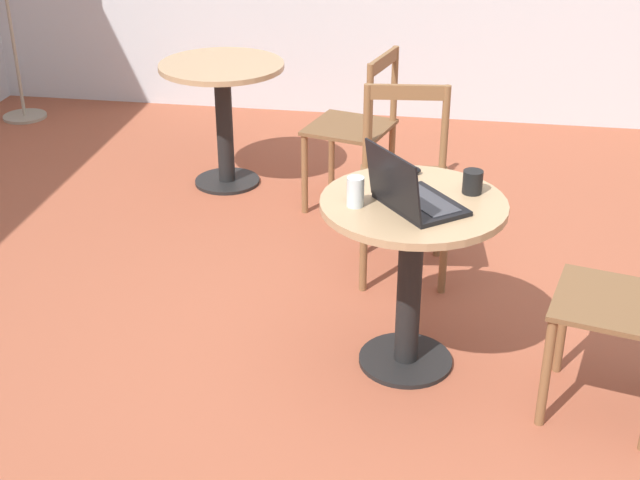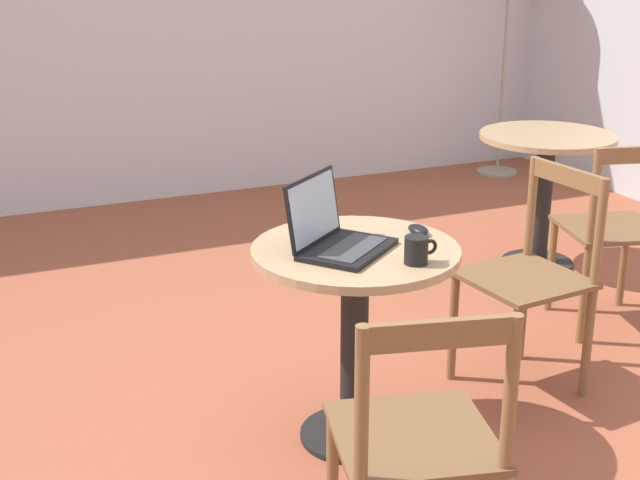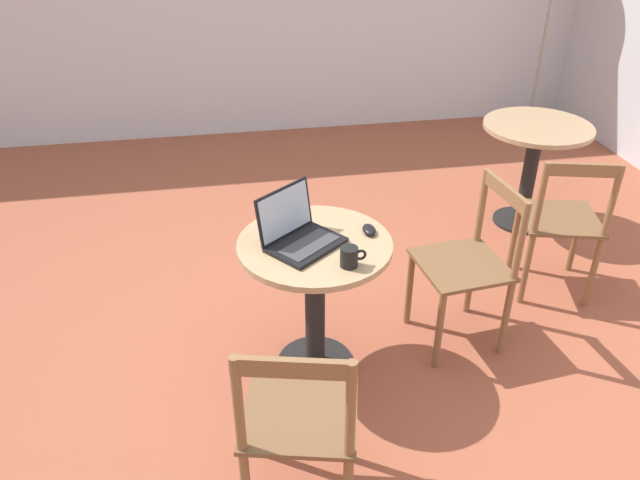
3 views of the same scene
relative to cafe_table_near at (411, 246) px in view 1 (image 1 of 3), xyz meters
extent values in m
plane|color=#9E5138|center=(-0.14, 0.07, -0.54)|extent=(16.00, 16.00, 0.00)
cylinder|color=black|center=(0.00, 0.00, -0.53)|extent=(0.38, 0.38, 0.02)
cylinder|color=black|center=(0.00, 0.00, -0.18)|extent=(0.10, 0.10, 0.68)
cylinder|color=tan|center=(0.00, 0.00, 0.18)|extent=(0.71, 0.71, 0.03)
cylinder|color=black|center=(1.69, 1.19, -0.53)|extent=(0.38, 0.38, 0.02)
cylinder|color=black|center=(1.69, 1.19, -0.18)|extent=(0.10, 0.10, 0.68)
cylinder|color=tan|center=(1.69, 1.19, 0.18)|extent=(0.71, 0.71, 0.03)
cylinder|color=brown|center=(0.60, -0.12, -0.31)|extent=(0.04, 0.04, 0.45)
cylinder|color=brown|center=(0.56, 0.24, -0.31)|extent=(0.04, 0.04, 0.45)
cylinder|color=brown|center=(0.96, -0.08, -0.31)|extent=(0.04, 0.04, 0.45)
cylinder|color=brown|center=(0.92, 0.28, -0.31)|extent=(0.04, 0.04, 0.45)
cube|color=brown|center=(0.76, 0.08, -0.07)|extent=(0.46, 0.46, 0.02)
cylinder|color=brown|center=(0.96, -0.08, 0.14)|extent=(0.04, 0.04, 0.41)
cylinder|color=brown|center=(0.92, 0.28, 0.14)|extent=(0.04, 0.04, 0.41)
cube|color=brown|center=(0.94, 0.10, 0.31)|extent=(0.07, 0.40, 0.07)
cylinder|color=brown|center=(-0.32, -0.52, -0.31)|extent=(0.04, 0.04, 0.45)
cylinder|color=brown|center=(0.04, -0.61, -0.31)|extent=(0.04, 0.04, 0.45)
cube|color=brown|center=(-0.18, -0.74, -0.07)|extent=(0.51, 0.51, 0.02)
cylinder|color=brown|center=(1.36, 0.66, -0.31)|extent=(0.04, 0.04, 0.45)
cylinder|color=brown|center=(1.71, 0.57, -0.31)|extent=(0.04, 0.04, 0.45)
cylinder|color=brown|center=(1.26, 0.31, -0.31)|extent=(0.04, 0.04, 0.45)
cylinder|color=brown|center=(1.62, 0.21, -0.31)|extent=(0.04, 0.04, 0.45)
cube|color=brown|center=(1.49, 0.44, -0.07)|extent=(0.51, 0.51, 0.02)
cylinder|color=brown|center=(1.26, 0.31, 0.14)|extent=(0.04, 0.04, 0.41)
cylinder|color=brown|center=(1.62, 0.21, 0.14)|extent=(0.04, 0.04, 0.41)
cube|color=brown|center=(1.44, 0.26, 0.31)|extent=(0.39, 0.13, 0.07)
cylinder|color=#9E937F|center=(2.59, 2.92, -0.53)|extent=(0.30, 0.30, 0.02)
cylinder|color=#9E937F|center=(2.59, 2.92, 0.19)|extent=(0.02, 0.02, 1.44)
cube|color=black|center=(-0.04, -0.03, 0.20)|extent=(0.39, 0.38, 0.02)
cube|color=#38383D|center=(-0.03, -0.05, 0.21)|extent=(0.29, 0.27, 0.00)
cube|color=black|center=(-0.12, 0.07, 0.32)|extent=(0.28, 0.23, 0.23)
cube|color=#9EB2C6|center=(-0.12, 0.07, 0.32)|extent=(0.25, 0.21, 0.20)
ellipsoid|color=black|center=(0.26, 0.04, 0.21)|extent=(0.06, 0.10, 0.03)
cylinder|color=black|center=(0.11, -0.21, 0.24)|extent=(0.08, 0.08, 0.09)
torus|color=black|center=(0.16, -0.21, 0.24)|extent=(0.05, 0.01, 0.05)
cylinder|color=silver|center=(-0.08, 0.21, 0.25)|extent=(0.06, 0.06, 0.11)
camera|label=1|loc=(-3.05, -0.14, 1.58)|focal=50.00mm
camera|label=2|loc=(-1.23, -2.53, 1.20)|focal=50.00mm
camera|label=3|loc=(-0.40, -2.36, 1.66)|focal=35.00mm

